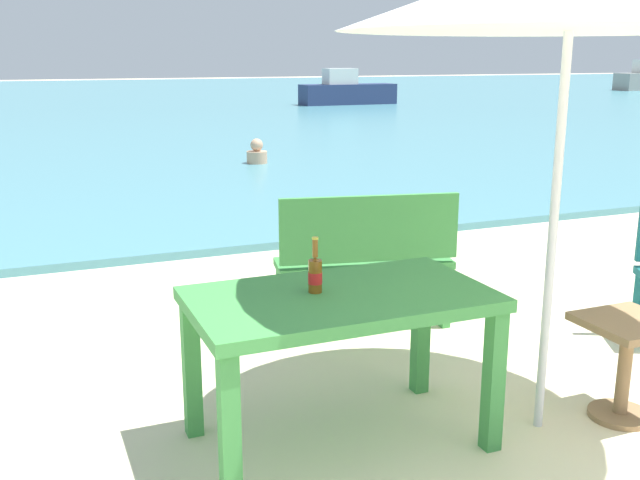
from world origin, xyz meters
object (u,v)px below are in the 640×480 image
Objects in this scene: side_table_wood at (626,354)px; beer_bottle_amber at (315,273)px; picnic_table_green at (340,315)px; swimmer_person at (257,154)px; bench_green_left at (366,253)px; boat_sailboat at (347,91)px.

beer_bottle_amber is at bearing 165.70° from side_table_wood.
side_table_wood is (1.45, -0.34, -0.30)m from picnic_table_green.
side_table_wood is 1.32× the size of swimmer_person.
picnic_table_green is 1.52m from side_table_wood.
side_table_wood is (1.55, -0.40, -0.50)m from beer_bottle_amber.
picnic_table_green is 1.55m from bench_green_left.
boat_sailboat is (8.59, 22.33, 0.19)m from side_table_wood.
bench_green_left is 22.64m from boat_sailboat.
side_table_wood is at bearing -14.30° from beer_bottle_amber.
swimmer_person is (0.93, 9.10, -0.11)m from side_table_wood.
swimmer_person is at bearing 74.82° from picnic_table_green.
beer_bottle_amber is 0.21× the size of bench_green_left.
side_table_wood is 0.15× the size of boat_sailboat.
beer_bottle_amber reaches higher than side_table_wood.
bench_green_left is (0.78, 1.33, -0.11)m from picnic_table_green.
beer_bottle_amber is 1.58m from bench_green_left.
beer_bottle_amber is 9.08m from swimmer_person.
boat_sailboat reaches higher than swimmer_person.
side_table_wood is 23.93m from boat_sailboat.
swimmer_person is at bearing -120.06° from boat_sailboat.
picnic_table_green is at bearing -114.53° from boat_sailboat.
boat_sailboat is (10.04, 21.99, -0.11)m from picnic_table_green.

